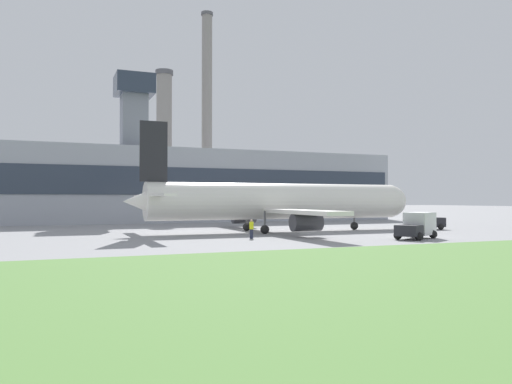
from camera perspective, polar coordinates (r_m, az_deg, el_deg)
ground_plane at (r=50.72m, az=-1.39°, el=-4.62°), size 400.00×400.00×0.00m
terminal_building at (r=78.56m, az=-9.07°, el=0.82°), size 68.49×14.48×22.11m
smokestack_left at (r=107.16m, az=-10.46°, el=5.63°), size 3.70×3.70×30.59m
smokestack_right at (r=113.51m, az=-5.63°, el=9.01°), size 2.66×2.66×45.39m
airplane at (r=51.37m, az=2.33°, el=-1.13°), size 31.41×28.00×10.67m
pushback_tug at (r=58.52m, az=18.79°, el=-3.27°), size 4.32×2.93×1.83m
baggage_truck at (r=44.48m, az=17.95°, el=-3.71°), size 4.85×3.78×2.22m
ground_crew_person at (r=42.43m, az=-0.52°, el=-4.23°), size 0.39×0.39×1.64m
traffic_cone_near_nose at (r=54.82m, az=18.49°, el=-4.03°), size 0.49×0.49×0.57m
traffic_cone_wingtip at (r=46.38m, az=15.86°, el=-4.55°), size 0.46×0.46×0.68m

